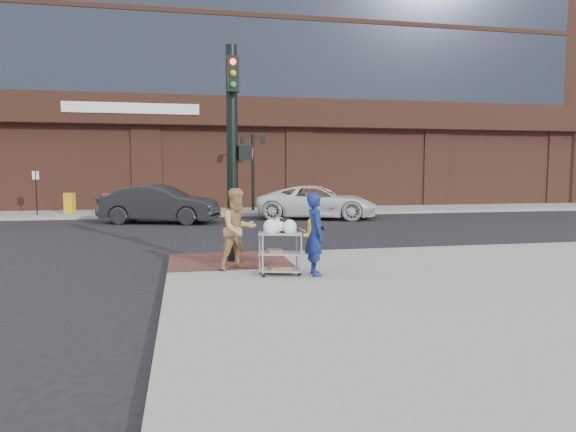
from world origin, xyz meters
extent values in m
plane|color=black|center=(0.00, 0.00, 0.00)|extent=(220.00, 220.00, 0.00)
cube|color=gray|center=(12.50, 32.00, 0.07)|extent=(65.00, 36.00, 0.15)
cube|color=#4A2823|center=(-0.60, 0.90, 0.16)|extent=(2.80, 2.40, 0.01)
cube|color=brown|center=(5.00, 31.00, 14.15)|extent=(42.00, 26.00, 28.00)
cube|color=slate|center=(40.00, 38.00, 9.00)|extent=(14.00, 20.00, 18.00)
cylinder|color=black|center=(2.00, 16.00, 2.15)|extent=(0.16, 0.16, 4.00)
cube|color=black|center=(2.00, 16.00, 4.05)|extent=(1.20, 0.06, 0.06)
cube|color=black|center=(1.45, 16.00, 3.85)|extent=(0.22, 0.22, 0.35)
cube|color=black|center=(2.55, 16.00, 3.85)|extent=(0.22, 0.22, 0.35)
cylinder|color=black|center=(-8.50, 15.00, 1.25)|extent=(0.05, 0.05, 2.20)
cylinder|color=black|center=(-0.50, 0.80, 2.65)|extent=(0.26, 0.26, 5.00)
cube|color=black|center=(-0.20, 0.80, 2.70)|extent=(0.32, 0.28, 0.34)
cube|color=#FF260C|center=(-0.04, 0.80, 2.70)|extent=(0.02, 0.18, 0.22)
cube|color=black|center=(-0.50, 0.52, 4.45)|extent=(0.28, 0.18, 0.80)
imported|color=navy|center=(1.00, -1.14, 1.00)|extent=(0.43, 0.64, 1.70)
imported|color=tan|center=(-0.49, -0.26, 1.03)|extent=(1.06, 0.96, 1.77)
imported|color=black|center=(-2.66, 11.53, 0.83)|extent=(5.31, 3.15, 1.65)
imported|color=silver|center=(4.55, 12.16, 0.78)|extent=(6.17, 4.25, 1.57)
cube|color=gray|center=(0.30, -0.99, 1.01)|extent=(0.95, 0.69, 0.03)
cube|color=gray|center=(0.30, -0.99, 0.60)|extent=(0.95, 0.69, 0.03)
cube|color=gray|center=(0.30, -0.99, 0.25)|extent=(0.95, 0.69, 0.03)
cube|color=black|center=(0.39, -0.94, 1.16)|extent=(0.21, 0.13, 0.30)
cube|color=brown|center=(0.18, -0.99, 0.65)|extent=(0.28, 0.32, 0.08)
cube|color=brown|center=(0.30, -0.99, 0.30)|extent=(0.43, 0.34, 0.07)
cylinder|color=gold|center=(1.58, 1.43, 0.19)|extent=(0.31, 0.31, 0.09)
cylinder|color=gold|center=(1.58, 1.43, 0.59)|extent=(0.22, 0.22, 0.68)
sphere|color=gold|center=(1.58, 1.43, 0.96)|extent=(0.24, 0.24, 0.24)
cylinder|color=gold|center=(1.58, 1.43, 0.64)|extent=(0.44, 0.10, 0.10)
cube|color=#AB1323|center=(-5.40, 15.59, 0.64)|extent=(0.45, 0.42, 0.98)
cube|color=orange|center=(-7.17, 15.67, 0.66)|extent=(0.52, 0.50, 1.03)
cube|color=#1A28AF|center=(-5.21, 15.18, 0.62)|extent=(0.46, 0.43, 0.95)
camera|label=1|loc=(-1.62, -11.23, 2.31)|focal=32.00mm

